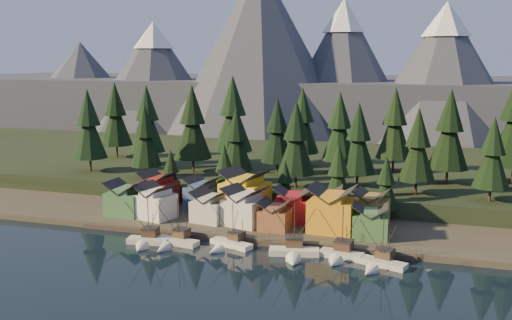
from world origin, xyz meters
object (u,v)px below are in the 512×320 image
(boat_3, at_px, (228,239))
(house_front_1, at_px, (156,200))
(house_back_1, at_px, (202,193))
(boat_4, at_px, (294,245))
(boat_5, at_px, (340,247))
(house_front_0, at_px, (126,197))
(boat_2, at_px, (174,236))
(house_back_0, at_px, (159,188))
(boat_1, at_px, (146,234))
(boat_6, at_px, (379,257))

(boat_3, bearing_deg, house_front_1, 173.24)
(house_back_1, bearing_deg, boat_4, -28.25)
(boat_5, bearing_deg, house_front_0, 176.15)
(boat_2, height_order, house_back_0, house_back_0)
(boat_1, relative_size, boat_5, 0.97)
(boat_3, bearing_deg, house_front_0, 179.05)
(house_front_0, distance_m, house_front_1, 8.88)
(boat_4, distance_m, house_front_0, 50.10)
(boat_1, height_order, house_back_0, house_back_0)
(boat_2, distance_m, boat_5, 37.03)
(boat_2, xyz_separation_m, house_back_1, (-3.55, 25.30, 4.00))
(boat_4, bearing_deg, house_back_0, 139.14)
(boat_2, relative_size, house_front_0, 1.33)
(boat_3, xyz_separation_m, house_front_0, (-32.61, 12.56, 4.16))
(house_front_0, height_order, house_back_1, house_back_1)
(boat_3, xyz_separation_m, house_back_0, (-28.34, 22.66, 4.60))
(boat_5, relative_size, boat_6, 1.08)
(house_front_0, height_order, house_front_1, house_front_0)
(boat_6, height_order, house_back_0, house_back_0)
(boat_5, bearing_deg, boat_4, -163.70)
(house_front_0, bearing_deg, boat_5, -12.48)
(boat_1, bearing_deg, house_front_1, 101.88)
(boat_5, distance_m, boat_6, 8.58)
(boat_6, xyz_separation_m, house_back_0, (-61.44, 25.15, 4.49))
(boat_3, distance_m, boat_5, 24.90)
(house_front_1, xyz_separation_m, house_back_0, (-4.58, 10.62, 0.46))
(boat_1, distance_m, house_back_1, 26.98)
(boat_3, distance_m, house_back_0, 36.57)
(boat_3, relative_size, boat_6, 0.97)
(boat_1, distance_m, boat_5, 43.25)
(boat_2, bearing_deg, boat_4, 10.94)
(boat_5, distance_m, house_front_1, 50.25)
(house_front_1, xyz_separation_m, house_back_1, (8.14, 10.92, 0.02))
(boat_1, relative_size, boat_6, 1.04)
(boat_5, bearing_deg, house_back_0, 165.42)
(boat_6, distance_m, house_front_0, 67.54)
(boat_4, xyz_separation_m, boat_6, (17.72, -1.17, -0.38))
(boat_4, bearing_deg, boat_1, 171.85)
(boat_3, bearing_deg, boat_6, 15.80)
(boat_3, height_order, house_back_1, house_back_1)
(boat_2, relative_size, boat_4, 0.91)
(boat_1, distance_m, boat_3, 18.57)
(boat_1, bearing_deg, boat_6, -6.33)
(house_back_1, bearing_deg, house_front_0, -138.76)
(house_front_1, bearing_deg, boat_6, -0.19)
(boat_1, bearing_deg, boat_2, 4.27)
(boat_6, bearing_deg, boat_4, -165.65)
(boat_1, height_order, house_front_1, boat_1)
(boat_2, relative_size, boat_5, 0.94)
(boat_5, height_order, house_front_1, boat_5)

